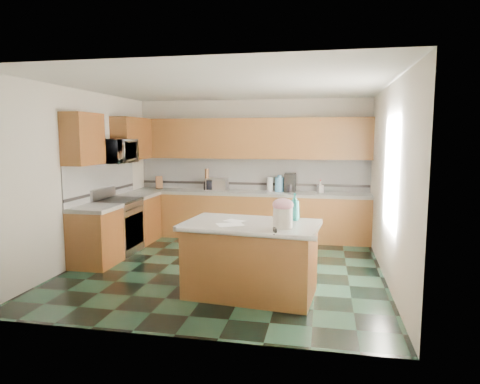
% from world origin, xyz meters
% --- Properties ---
extents(floor, '(4.60, 4.60, 0.00)m').
position_xyz_m(floor, '(0.00, 0.00, 0.00)').
color(floor, black).
rests_on(floor, ground).
extents(ceiling, '(4.60, 4.60, 0.00)m').
position_xyz_m(ceiling, '(0.00, 0.00, 2.70)').
color(ceiling, white).
rests_on(ceiling, ground).
extents(wall_back, '(4.60, 0.04, 2.70)m').
position_xyz_m(wall_back, '(0.00, 2.32, 1.35)').
color(wall_back, silver).
rests_on(wall_back, ground).
extents(wall_front, '(4.60, 0.04, 2.70)m').
position_xyz_m(wall_front, '(0.00, -2.32, 1.35)').
color(wall_front, silver).
rests_on(wall_front, ground).
extents(wall_left, '(0.04, 4.60, 2.70)m').
position_xyz_m(wall_left, '(-2.32, 0.00, 1.35)').
color(wall_left, silver).
rests_on(wall_left, ground).
extents(wall_right, '(0.04, 4.60, 2.70)m').
position_xyz_m(wall_right, '(2.32, 0.00, 1.35)').
color(wall_right, silver).
rests_on(wall_right, ground).
extents(back_base_cab, '(4.60, 0.60, 0.86)m').
position_xyz_m(back_base_cab, '(0.00, 2.00, 0.43)').
color(back_base_cab, '#391A09').
rests_on(back_base_cab, ground).
extents(back_countertop, '(4.60, 0.64, 0.06)m').
position_xyz_m(back_countertop, '(0.00, 2.00, 0.89)').
color(back_countertop, silver).
rests_on(back_countertop, back_base_cab).
extents(back_upper_cab, '(4.60, 0.33, 0.78)m').
position_xyz_m(back_upper_cab, '(0.00, 2.13, 1.94)').
color(back_upper_cab, '#391A09').
rests_on(back_upper_cab, wall_back).
extents(back_backsplash, '(4.60, 0.02, 0.63)m').
position_xyz_m(back_backsplash, '(0.00, 2.29, 1.24)').
color(back_backsplash, silver).
rests_on(back_backsplash, back_countertop).
extents(back_accent_band, '(4.60, 0.01, 0.05)m').
position_xyz_m(back_accent_band, '(0.00, 2.28, 1.04)').
color(back_accent_band, black).
rests_on(back_accent_band, back_countertop).
extents(left_base_cab_rear, '(0.60, 0.82, 0.86)m').
position_xyz_m(left_base_cab_rear, '(-2.00, 1.29, 0.43)').
color(left_base_cab_rear, '#391A09').
rests_on(left_base_cab_rear, ground).
extents(left_counter_rear, '(0.64, 0.82, 0.06)m').
position_xyz_m(left_counter_rear, '(-2.00, 1.29, 0.89)').
color(left_counter_rear, silver).
rests_on(left_counter_rear, left_base_cab_rear).
extents(left_base_cab_front, '(0.60, 0.72, 0.86)m').
position_xyz_m(left_base_cab_front, '(-2.00, -0.24, 0.43)').
color(left_base_cab_front, '#391A09').
rests_on(left_base_cab_front, ground).
extents(left_counter_front, '(0.64, 0.72, 0.06)m').
position_xyz_m(left_counter_front, '(-2.00, -0.24, 0.89)').
color(left_counter_front, silver).
rests_on(left_counter_front, left_base_cab_front).
extents(left_backsplash, '(0.02, 2.30, 0.63)m').
position_xyz_m(left_backsplash, '(-2.29, 0.55, 1.24)').
color(left_backsplash, silver).
rests_on(left_backsplash, wall_left).
extents(left_accent_band, '(0.01, 2.30, 0.05)m').
position_xyz_m(left_accent_band, '(-2.28, 0.55, 1.04)').
color(left_accent_band, black).
rests_on(left_accent_band, wall_left).
extents(left_upper_cab_rear, '(0.33, 1.09, 0.78)m').
position_xyz_m(left_upper_cab_rear, '(-2.13, 1.42, 1.94)').
color(left_upper_cab_rear, '#391A09').
rests_on(left_upper_cab_rear, wall_left).
extents(left_upper_cab_front, '(0.33, 0.72, 0.78)m').
position_xyz_m(left_upper_cab_front, '(-2.13, -0.24, 1.94)').
color(left_upper_cab_front, '#391A09').
rests_on(left_upper_cab_front, wall_left).
extents(range_body, '(0.60, 0.76, 0.88)m').
position_xyz_m(range_body, '(-2.00, 0.50, 0.44)').
color(range_body, '#B7B7BC').
rests_on(range_body, ground).
extents(range_oven_door, '(0.02, 0.68, 0.55)m').
position_xyz_m(range_oven_door, '(-1.71, 0.50, 0.40)').
color(range_oven_door, black).
rests_on(range_oven_door, range_body).
extents(range_cooktop, '(0.62, 0.78, 0.04)m').
position_xyz_m(range_cooktop, '(-2.00, 0.50, 0.90)').
color(range_cooktop, black).
rests_on(range_cooktop, range_body).
extents(range_handle, '(0.02, 0.66, 0.02)m').
position_xyz_m(range_handle, '(-1.68, 0.50, 0.78)').
color(range_handle, '#B7B7BC').
rests_on(range_handle, range_body).
extents(range_backguard, '(0.06, 0.76, 0.18)m').
position_xyz_m(range_backguard, '(-2.26, 0.50, 1.02)').
color(range_backguard, '#B7B7BC').
rests_on(range_backguard, range_body).
extents(microwave, '(0.50, 0.73, 0.41)m').
position_xyz_m(microwave, '(-2.00, 0.50, 1.73)').
color(microwave, '#B7B7BC').
rests_on(microwave, wall_left).
extents(island_base, '(1.63, 1.04, 0.86)m').
position_xyz_m(island_base, '(0.56, -1.01, 0.43)').
color(island_base, '#391A09').
rests_on(island_base, ground).
extents(island_top, '(1.74, 1.15, 0.06)m').
position_xyz_m(island_top, '(0.56, -1.01, 0.89)').
color(island_top, silver).
rests_on(island_top, island_base).
extents(island_bullnose, '(1.64, 0.23, 0.06)m').
position_xyz_m(island_bullnose, '(0.56, -1.50, 0.89)').
color(island_bullnose, silver).
rests_on(island_bullnose, island_base).
extents(treat_jar, '(0.28, 0.28, 0.24)m').
position_xyz_m(treat_jar, '(0.97, -1.24, 1.04)').
color(treat_jar, silver).
rests_on(treat_jar, island_top).
extents(treat_jar_lid, '(0.25, 0.25, 0.15)m').
position_xyz_m(treat_jar_lid, '(0.97, -1.24, 1.19)').
color(treat_jar_lid, pink).
rests_on(treat_jar_lid, treat_jar).
extents(treat_jar_knob, '(0.08, 0.03, 0.03)m').
position_xyz_m(treat_jar_knob, '(0.97, -1.24, 1.24)').
color(treat_jar_knob, tan).
rests_on(treat_jar_knob, treat_jar_lid).
extents(treat_jar_knob_end_l, '(0.04, 0.04, 0.04)m').
position_xyz_m(treat_jar_knob_end_l, '(0.93, -1.24, 1.24)').
color(treat_jar_knob_end_l, tan).
rests_on(treat_jar_knob_end_l, treat_jar_lid).
extents(treat_jar_knob_end_r, '(0.04, 0.04, 0.04)m').
position_xyz_m(treat_jar_knob_end_r, '(1.01, -1.24, 1.24)').
color(treat_jar_knob_end_r, tan).
rests_on(treat_jar_knob_end_r, treat_jar_lid).
extents(soap_bottle_island, '(0.17, 0.17, 0.35)m').
position_xyz_m(soap_bottle_island, '(1.07, -0.74, 1.09)').
color(soap_bottle_island, teal).
rests_on(soap_bottle_island, island_top).
extents(paper_sheet_a, '(0.39, 0.35, 0.00)m').
position_xyz_m(paper_sheet_a, '(0.33, -1.18, 0.92)').
color(paper_sheet_a, white).
rests_on(paper_sheet_a, island_top).
extents(paper_sheet_b, '(0.30, 0.27, 0.00)m').
position_xyz_m(paper_sheet_b, '(0.33, -0.95, 0.92)').
color(paper_sheet_b, white).
rests_on(paper_sheet_b, island_top).
extents(clamp_body, '(0.06, 0.09, 0.08)m').
position_xyz_m(clamp_body, '(0.91, -1.48, 0.93)').
color(clamp_body, black).
rests_on(clamp_body, island_top).
extents(clamp_handle, '(0.01, 0.06, 0.01)m').
position_xyz_m(clamp_handle, '(0.91, -1.53, 0.91)').
color(clamp_handle, black).
rests_on(clamp_handle, island_top).
extents(knife_block, '(0.20, 0.23, 0.27)m').
position_xyz_m(knife_block, '(-1.87, 2.05, 1.05)').
color(knife_block, '#472814').
rests_on(knife_block, back_countertop).
extents(utensil_crock, '(0.14, 0.14, 0.17)m').
position_xyz_m(utensil_crock, '(-0.87, 2.08, 1.01)').
color(utensil_crock, black).
rests_on(utensil_crock, back_countertop).
extents(utensil_bundle, '(0.08, 0.08, 0.25)m').
position_xyz_m(utensil_bundle, '(-0.87, 2.08, 1.22)').
color(utensil_bundle, '#472814').
rests_on(utensil_bundle, utensil_crock).
extents(toaster_oven, '(0.41, 0.28, 0.23)m').
position_xyz_m(toaster_oven, '(-0.65, 2.05, 1.04)').
color(toaster_oven, '#B7B7BC').
rests_on(toaster_oven, back_countertop).
extents(toaster_oven_door, '(0.36, 0.01, 0.19)m').
position_xyz_m(toaster_oven_door, '(-0.65, 1.92, 1.04)').
color(toaster_oven_door, black).
rests_on(toaster_oven_door, toaster_oven).
extents(paper_towel, '(0.12, 0.12, 0.27)m').
position_xyz_m(paper_towel, '(0.40, 2.10, 1.05)').
color(paper_towel, white).
rests_on(paper_towel, back_countertop).
extents(paper_towel_base, '(0.18, 0.18, 0.01)m').
position_xyz_m(paper_towel_base, '(0.40, 2.10, 0.93)').
color(paper_towel_base, '#B7B7BC').
rests_on(paper_towel_base, back_countertop).
extents(water_jug, '(0.17, 0.17, 0.28)m').
position_xyz_m(water_jug, '(0.58, 2.06, 1.06)').
color(water_jug, '#4F91C4').
rests_on(water_jug, back_countertop).
extents(water_jug_neck, '(0.08, 0.08, 0.04)m').
position_xyz_m(water_jug_neck, '(0.58, 2.06, 1.22)').
color(water_jug_neck, '#4F91C4').
rests_on(water_jug_neck, water_jug).
extents(coffee_maker, '(0.22, 0.24, 0.36)m').
position_xyz_m(coffee_maker, '(0.79, 2.08, 1.10)').
color(coffee_maker, black).
rests_on(coffee_maker, back_countertop).
extents(coffee_carafe, '(0.15, 0.15, 0.15)m').
position_xyz_m(coffee_carafe, '(0.79, 2.03, 0.99)').
color(coffee_carafe, black).
rests_on(coffee_carafe, back_countertop).
extents(soap_bottle_back, '(0.14, 0.14, 0.22)m').
position_xyz_m(soap_bottle_back, '(1.36, 2.05, 1.03)').
color(soap_bottle_back, white).
rests_on(soap_bottle_back, back_countertop).
extents(soap_back_cap, '(0.02, 0.02, 0.03)m').
position_xyz_m(soap_back_cap, '(1.36, 2.05, 1.16)').
color(soap_back_cap, red).
rests_on(soap_back_cap, soap_bottle_back).
extents(window_light_proxy, '(0.02, 1.40, 1.10)m').
position_xyz_m(window_light_proxy, '(2.29, -0.20, 1.50)').
color(window_light_proxy, white).
rests_on(window_light_proxy, wall_right).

